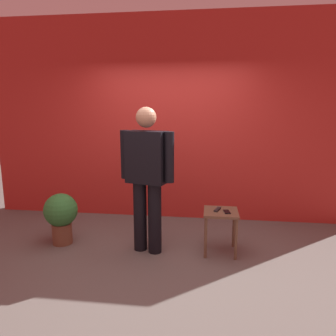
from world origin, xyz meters
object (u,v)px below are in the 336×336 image
at_px(cell_phone, 227,212).
at_px(tv_remote, 217,209).
at_px(standing_person, 147,173).
at_px(side_table, 221,219).
at_px(potted_plant, 61,214).

distance_m(cell_phone, tv_remote, 0.13).
distance_m(standing_person, side_table, 1.08).
xyz_separation_m(side_table, tv_remote, (-0.04, 0.03, 0.12)).
distance_m(side_table, cell_phone, 0.14).
bearing_deg(cell_phone, potted_plant, 170.31).
relative_size(standing_person, potted_plant, 2.63).
relative_size(standing_person, side_table, 3.33).
relative_size(side_table, cell_phone, 3.77).
distance_m(tv_remote, potted_plant, 2.06).
xyz_separation_m(cell_phone, tv_remote, (-0.11, 0.06, 0.01)).
bearing_deg(potted_plant, side_table, -0.04).
bearing_deg(cell_phone, tv_remote, 142.80).
height_order(cell_phone, potted_plant, potted_plant).
height_order(side_table, tv_remote, tv_remote).
bearing_deg(standing_person, cell_phone, 1.98).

